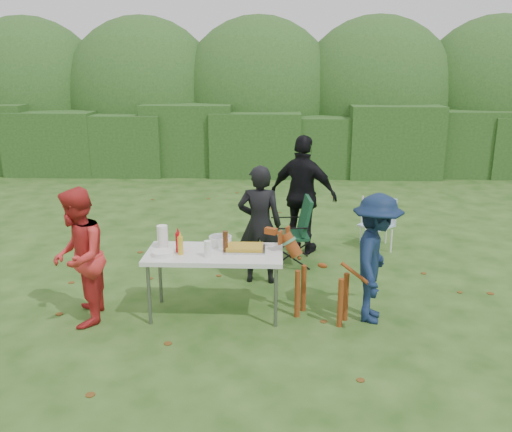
{
  "coord_description": "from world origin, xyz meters",
  "views": [
    {
      "loc": [
        0.58,
        -5.65,
        2.75
      ],
      "look_at": [
        0.32,
        0.49,
        1.0
      ],
      "focal_mm": 38.0,
      "sensor_mm": 36.0,
      "label": 1
    }
  ],
  "objects_px": {
    "beer_bottle": "(225,242)",
    "camping_chair": "(289,231)",
    "dog": "(322,278)",
    "ketchup_bottle": "(178,242)",
    "person_red_jacket": "(78,257)",
    "lawn_chair": "(377,223)",
    "mustard_bottle": "(180,246)",
    "paper_towel_roll": "(162,237)",
    "person_cook": "(260,225)",
    "person_black_puffy": "(303,195)",
    "child": "(376,259)",
    "folding_table": "(214,257)"
  },
  "relations": [
    {
      "from": "dog",
      "to": "paper_towel_roll",
      "type": "xyz_separation_m",
      "value": [
        -1.78,
        0.18,
        0.39
      ]
    },
    {
      "from": "folding_table",
      "to": "camping_chair",
      "type": "xyz_separation_m",
      "value": [
        0.85,
        1.62,
        -0.2
      ]
    },
    {
      "from": "dog",
      "to": "mustard_bottle",
      "type": "xyz_separation_m",
      "value": [
        -1.54,
        -0.03,
        0.36
      ]
    },
    {
      "from": "lawn_chair",
      "to": "ketchup_bottle",
      "type": "distance_m",
      "value": 3.54
    },
    {
      "from": "person_black_puffy",
      "to": "camping_chair",
      "type": "bearing_deg",
      "value": 92.15
    },
    {
      "from": "person_red_jacket",
      "to": "ketchup_bottle",
      "type": "height_order",
      "value": "person_red_jacket"
    },
    {
      "from": "person_cook",
      "to": "child",
      "type": "bearing_deg",
      "value": 144.32
    },
    {
      "from": "camping_chair",
      "to": "mustard_bottle",
      "type": "xyz_separation_m",
      "value": [
        -1.2,
        -1.71,
        0.36
      ]
    },
    {
      "from": "person_cook",
      "to": "dog",
      "type": "relative_size",
      "value": 1.53
    },
    {
      "from": "child",
      "to": "camping_chair",
      "type": "height_order",
      "value": "child"
    },
    {
      "from": "person_cook",
      "to": "ketchup_bottle",
      "type": "height_order",
      "value": "person_cook"
    },
    {
      "from": "camping_chair",
      "to": "paper_towel_roll",
      "type": "xyz_separation_m",
      "value": [
        -1.44,
        -1.51,
        0.39
      ]
    },
    {
      "from": "folding_table",
      "to": "person_cook",
      "type": "bearing_deg",
      "value": 64.53
    },
    {
      "from": "lawn_chair",
      "to": "camping_chair",
      "type": "bearing_deg",
      "value": -15.14
    },
    {
      "from": "person_cook",
      "to": "dog",
      "type": "xyz_separation_m",
      "value": [
        0.72,
        -1.04,
        -0.29
      ]
    },
    {
      "from": "person_red_jacket",
      "to": "camping_chair",
      "type": "distance_m",
      "value": 2.96
    },
    {
      "from": "mustard_bottle",
      "to": "beer_bottle",
      "type": "relative_size",
      "value": 0.83
    },
    {
      "from": "dog",
      "to": "paper_towel_roll",
      "type": "relative_size",
      "value": 3.85
    },
    {
      "from": "camping_chair",
      "to": "beer_bottle",
      "type": "bearing_deg",
      "value": 60.23
    },
    {
      "from": "folding_table",
      "to": "dog",
      "type": "xyz_separation_m",
      "value": [
        1.18,
        -0.06,
        -0.21
      ]
    },
    {
      "from": "beer_bottle",
      "to": "camping_chair",
      "type": "bearing_deg",
      "value": 65.79
    },
    {
      "from": "person_red_jacket",
      "to": "paper_towel_roll",
      "type": "relative_size",
      "value": 5.78
    },
    {
      "from": "dog",
      "to": "ketchup_bottle",
      "type": "distance_m",
      "value": 1.62
    },
    {
      "from": "person_cook",
      "to": "camping_chair",
      "type": "distance_m",
      "value": 0.81
    },
    {
      "from": "child",
      "to": "mustard_bottle",
      "type": "height_order",
      "value": "child"
    },
    {
      "from": "dog",
      "to": "camping_chair",
      "type": "distance_m",
      "value": 1.72
    },
    {
      "from": "person_black_puffy",
      "to": "mustard_bottle",
      "type": "height_order",
      "value": "person_black_puffy"
    },
    {
      "from": "lawn_chair",
      "to": "person_black_puffy",
      "type": "bearing_deg",
      "value": -32.49
    },
    {
      "from": "lawn_chair",
      "to": "paper_towel_roll",
      "type": "bearing_deg",
      "value": -5.16
    },
    {
      "from": "person_black_puffy",
      "to": "lawn_chair",
      "type": "xyz_separation_m",
      "value": [
        1.13,
        0.23,
        -0.48
      ]
    },
    {
      "from": "lawn_chair",
      "to": "paper_towel_roll",
      "type": "xyz_separation_m",
      "value": [
        -2.79,
        -2.25,
        0.48
      ]
    },
    {
      "from": "person_cook",
      "to": "beer_bottle",
      "type": "xyz_separation_m",
      "value": [
        -0.34,
        -0.97,
        0.09
      ]
    },
    {
      "from": "person_red_jacket",
      "to": "camping_chair",
      "type": "relative_size",
      "value": 1.55
    },
    {
      "from": "person_black_puffy",
      "to": "mustard_bottle",
      "type": "xyz_separation_m",
      "value": [
        -1.41,
        -2.22,
        -0.04
      ]
    },
    {
      "from": "lawn_chair",
      "to": "ketchup_bottle",
      "type": "relative_size",
      "value": 3.56
    },
    {
      "from": "person_red_jacket",
      "to": "camping_chair",
      "type": "height_order",
      "value": "person_red_jacket"
    },
    {
      "from": "camping_chair",
      "to": "ketchup_bottle",
      "type": "distance_m",
      "value": 2.09
    },
    {
      "from": "lawn_chair",
      "to": "mustard_bottle",
      "type": "height_order",
      "value": "mustard_bottle"
    },
    {
      "from": "person_red_jacket",
      "to": "ketchup_bottle",
      "type": "relative_size",
      "value": 6.83
    },
    {
      "from": "person_cook",
      "to": "person_red_jacket",
      "type": "xyz_separation_m",
      "value": [
        -1.89,
        -1.23,
        -0.02
      ]
    },
    {
      "from": "lawn_chair",
      "to": "person_cook",
      "type": "bearing_deg",
      "value": -5.21
    },
    {
      "from": "mustard_bottle",
      "to": "ketchup_bottle",
      "type": "distance_m",
      "value": 0.09
    },
    {
      "from": "person_black_puffy",
      "to": "dog",
      "type": "distance_m",
      "value": 2.24
    },
    {
      "from": "paper_towel_roll",
      "to": "child",
      "type": "bearing_deg",
      "value": -4.19
    },
    {
      "from": "person_cook",
      "to": "person_black_puffy",
      "type": "distance_m",
      "value": 1.31
    },
    {
      "from": "child",
      "to": "camping_chair",
      "type": "xyz_separation_m",
      "value": [
        -0.9,
        1.68,
        -0.23
      ]
    },
    {
      "from": "camping_chair",
      "to": "lawn_chair",
      "type": "xyz_separation_m",
      "value": [
        1.34,
        0.74,
        -0.09
      ]
    },
    {
      "from": "dog",
      "to": "beer_bottle",
      "type": "height_order",
      "value": "beer_bottle"
    },
    {
      "from": "person_cook",
      "to": "lawn_chair",
      "type": "xyz_separation_m",
      "value": [
        1.73,
        1.4,
        -0.38
      ]
    },
    {
      "from": "person_cook",
      "to": "beer_bottle",
      "type": "height_order",
      "value": "person_cook"
    }
  ]
}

